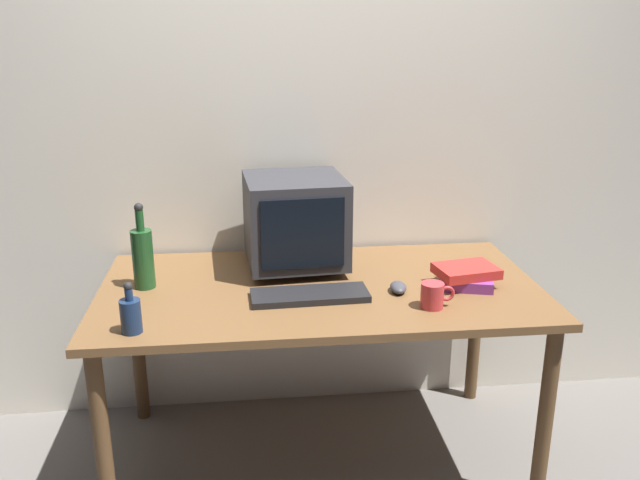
{
  "coord_description": "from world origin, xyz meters",
  "views": [
    {
      "loc": [
        -0.25,
        -2.29,
        1.69
      ],
      "look_at": [
        0.0,
        0.0,
        0.93
      ],
      "focal_mm": 36.98,
      "sensor_mm": 36.0,
      "label": 1
    }
  ],
  "objects_px": {
    "crt_monitor": "(295,221)",
    "bottle_tall": "(143,256)",
    "book_stack": "(466,276)",
    "bottle_short": "(131,314)",
    "keyboard": "(310,295)",
    "computer_mouse": "(398,287)",
    "mug": "(433,295)"
  },
  "relations": [
    {
      "from": "keyboard",
      "to": "bottle_tall",
      "type": "distance_m",
      "value": 0.64
    },
    {
      "from": "bottle_short",
      "to": "book_stack",
      "type": "relative_size",
      "value": 0.7
    },
    {
      "from": "crt_monitor",
      "to": "bottle_short",
      "type": "relative_size",
      "value": 2.42
    },
    {
      "from": "keyboard",
      "to": "computer_mouse",
      "type": "distance_m",
      "value": 0.33
    },
    {
      "from": "bottle_tall",
      "to": "bottle_short",
      "type": "height_order",
      "value": "bottle_tall"
    },
    {
      "from": "bottle_tall",
      "to": "book_stack",
      "type": "xyz_separation_m",
      "value": [
        1.19,
        -0.12,
        -0.08
      ]
    },
    {
      "from": "bottle_short",
      "to": "bottle_tall",
      "type": "bearing_deg",
      "value": 91.76
    },
    {
      "from": "computer_mouse",
      "to": "book_stack",
      "type": "distance_m",
      "value": 0.27
    },
    {
      "from": "bottle_tall",
      "to": "bottle_short",
      "type": "bearing_deg",
      "value": -88.24
    },
    {
      "from": "book_stack",
      "to": "mug",
      "type": "distance_m",
      "value": 0.25
    },
    {
      "from": "keyboard",
      "to": "book_stack",
      "type": "xyz_separation_m",
      "value": [
        0.59,
        0.06,
        0.03
      ]
    },
    {
      "from": "crt_monitor",
      "to": "bottle_tall",
      "type": "xyz_separation_m",
      "value": [
        -0.57,
        -0.15,
        -0.07
      ]
    },
    {
      "from": "keyboard",
      "to": "mug",
      "type": "relative_size",
      "value": 3.5
    },
    {
      "from": "keyboard",
      "to": "mug",
      "type": "xyz_separation_m",
      "value": [
        0.42,
        -0.12,
        0.03
      ]
    },
    {
      "from": "keyboard",
      "to": "bottle_short",
      "type": "height_order",
      "value": "bottle_short"
    },
    {
      "from": "crt_monitor",
      "to": "mug",
      "type": "height_order",
      "value": "crt_monitor"
    },
    {
      "from": "crt_monitor",
      "to": "book_stack",
      "type": "bearing_deg",
      "value": -23.48
    },
    {
      "from": "crt_monitor",
      "to": "book_stack",
      "type": "distance_m",
      "value": 0.69
    },
    {
      "from": "bottle_tall",
      "to": "mug",
      "type": "xyz_separation_m",
      "value": [
        1.02,
        -0.3,
        -0.08
      ]
    },
    {
      "from": "crt_monitor",
      "to": "bottle_tall",
      "type": "bearing_deg",
      "value": -165.19
    },
    {
      "from": "bottle_short",
      "to": "book_stack",
      "type": "height_order",
      "value": "bottle_short"
    },
    {
      "from": "keyboard",
      "to": "mug",
      "type": "bearing_deg",
      "value": -19.2
    },
    {
      "from": "bottle_tall",
      "to": "bottle_short",
      "type": "xyz_separation_m",
      "value": [
        0.01,
        -0.38,
        -0.06
      ]
    },
    {
      "from": "crt_monitor",
      "to": "bottle_short",
      "type": "height_order",
      "value": "crt_monitor"
    },
    {
      "from": "book_stack",
      "to": "computer_mouse",
      "type": "bearing_deg",
      "value": -173.07
    },
    {
      "from": "keyboard",
      "to": "bottle_short",
      "type": "bearing_deg",
      "value": -162.97
    },
    {
      "from": "crt_monitor",
      "to": "keyboard",
      "type": "xyz_separation_m",
      "value": [
        0.03,
        -0.33,
        -0.18
      ]
    },
    {
      "from": "book_stack",
      "to": "bottle_short",
      "type": "bearing_deg",
      "value": -167.34
    },
    {
      "from": "keyboard",
      "to": "computer_mouse",
      "type": "bearing_deg",
      "value": 1.79
    },
    {
      "from": "bottle_tall",
      "to": "book_stack",
      "type": "height_order",
      "value": "bottle_tall"
    },
    {
      "from": "bottle_short",
      "to": "book_stack",
      "type": "xyz_separation_m",
      "value": [
        1.18,
        0.27,
        -0.02
      ]
    },
    {
      "from": "computer_mouse",
      "to": "bottle_tall",
      "type": "relative_size",
      "value": 0.31
    }
  ]
}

